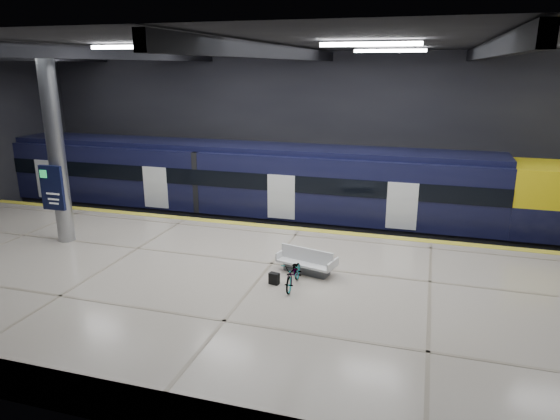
% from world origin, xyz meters
% --- Properties ---
extents(ground, '(30.00, 30.00, 0.00)m').
position_xyz_m(ground, '(0.00, 0.00, 0.00)').
color(ground, black).
rests_on(ground, ground).
extents(room_shell, '(30.10, 16.10, 8.05)m').
position_xyz_m(room_shell, '(-0.00, 0.00, 5.72)').
color(room_shell, black).
rests_on(room_shell, ground).
extents(platform, '(30.00, 11.00, 1.10)m').
position_xyz_m(platform, '(0.00, -2.50, 0.55)').
color(platform, beige).
rests_on(platform, ground).
extents(safety_strip, '(30.00, 0.40, 0.01)m').
position_xyz_m(safety_strip, '(0.00, 2.75, 1.11)').
color(safety_strip, yellow).
rests_on(safety_strip, platform).
extents(rails, '(30.00, 1.52, 0.16)m').
position_xyz_m(rails, '(0.00, 5.50, 0.08)').
color(rails, gray).
rests_on(rails, ground).
extents(train, '(29.40, 2.84, 3.79)m').
position_xyz_m(train, '(-2.39, 5.50, 2.06)').
color(train, black).
rests_on(train, ground).
extents(bench, '(1.97, 1.19, 0.81)m').
position_xyz_m(bench, '(1.28, -1.39, 1.39)').
color(bench, '#595B60').
rests_on(bench, platform).
extents(bicycle, '(0.58, 1.56, 0.81)m').
position_xyz_m(bicycle, '(1.15, -2.50, 1.51)').
color(bicycle, '#99999E').
rests_on(bicycle, platform).
extents(pannier_bag, '(0.33, 0.24, 0.35)m').
position_xyz_m(pannier_bag, '(0.55, -2.50, 1.28)').
color(pannier_bag, black).
rests_on(pannier_bag, platform).
extents(info_column, '(0.90, 0.78, 6.90)m').
position_xyz_m(info_column, '(-8.00, -1.03, 4.46)').
color(info_column, '#9EA0A5').
rests_on(info_column, platform).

